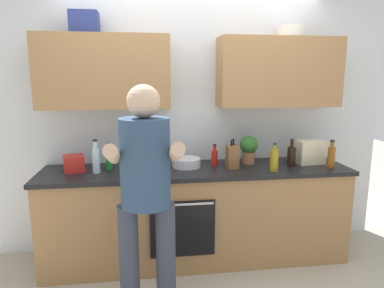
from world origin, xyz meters
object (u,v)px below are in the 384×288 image
Objects in this scene: bottle_water at (96,159)px; cup_coffee at (129,170)px; bottle_oil at (274,160)px; grocery_bag_rice at (310,152)px; bottle_soy at (291,156)px; mixing_bowl at (186,162)px; potted_herb at (249,148)px; grocery_bag_crisps at (74,164)px; person_standing at (146,187)px; bottle_hotsauce at (214,157)px; bottle_syrup at (331,156)px; knife_block at (232,157)px; cup_stoneware at (125,166)px; bottle_soda at (109,158)px.

bottle_water is 0.33m from cup_coffee.
bottle_oil is 0.99× the size of grocery_bag_rice.
mixing_bowl is at bearing 174.47° from bottle_soy.
potted_herb is 1.58× the size of grocery_bag_crisps.
grocery_bag_crisps is (-0.63, 0.83, -0.02)m from person_standing.
bottle_water is 1.75× the size of grocery_bag_crisps.
potted_herb is (0.35, 0.03, 0.07)m from bottle_hotsauce.
bottle_hotsauce is 0.84m from cup_coffee.
potted_herb is (-0.71, 0.27, 0.04)m from bottle_syrup.
cup_coffee is 0.40× the size of knife_block.
person_standing is 1.29m from bottle_oil.
bottle_oil is at bearing -29.43° from bottle_hotsauce.
cup_stoneware is (0.25, 0.02, -0.08)m from bottle_water.
bottle_syrup is at bearing -3.17° from bottle_water.
knife_block is (-0.58, 0.00, 0.01)m from bottle_soy.
person_standing is 9.78× the size of grocery_bag_crisps.
person_standing reaches higher than cup_coffee.
bottle_oil reaches higher than grocery_bag_crisps.
bottle_oil reaches higher than mixing_bowl.
bottle_soda is (0.10, 0.12, -0.02)m from bottle_water.
grocery_bag_rice is (1.59, 0.82, 0.02)m from person_standing.
bottle_oil is 0.98× the size of bottle_soy.
bottle_oil is 1.79m from grocery_bag_crisps.
grocery_bag_crisps is (-0.20, 0.08, -0.05)m from bottle_water.
bottle_oil is 0.96× the size of bottle_syrup.
grocery_bag_rice is 2.22m from grocery_bag_crisps.
potted_herb is at bearing 2.80° from grocery_bag_crisps.
cup_coffee is at bearing -77.14° from cup_stoneware.
cup_stoneware is at bearing 102.86° from cup_coffee.
person_standing is at bearing -152.64° from grocery_bag_rice.
cup_stoneware is at bearing -178.29° from grocery_bag_rice.
mixing_bowl is (-1.33, 0.22, -0.07)m from bottle_syrup.
bottle_oil is at bearing -153.67° from grocery_bag_rice.
bottle_oil reaches higher than cup_coffee.
grocery_bag_rice is at bearing 27.36° from person_standing.
knife_block reaches higher than bottle_syrup.
bottle_soy is 0.98× the size of bottle_syrup.
person_standing is at bearing -76.86° from cup_coffee.
potted_herb is at bearing 6.69° from cup_stoneware.
cup_stoneware is 0.57m from mixing_bowl.
bottle_water is at bearing 176.83° from bottle_syrup.
bottle_syrup is at bearing -21.13° from potted_herb.
bottle_syrup reaches higher than grocery_bag_crisps.
grocery_bag_rice is (0.22, 0.07, 0.01)m from bottle_soy.
bottle_water is 1.47× the size of bottle_hotsauce.
bottle_water is 1.18× the size of grocery_bag_rice.
person_standing is 6.64× the size of bottle_oil.
cup_coffee is (0.28, -0.14, -0.07)m from bottle_water.
grocery_bag_crisps is (-1.78, 0.23, -0.03)m from bottle_oil.
potted_herb is (1.15, 0.30, 0.10)m from cup_coffee.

